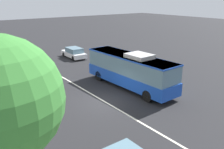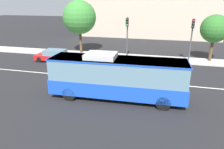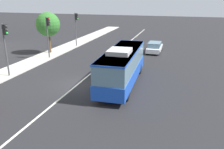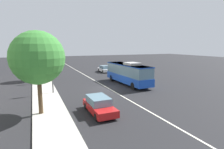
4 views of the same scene
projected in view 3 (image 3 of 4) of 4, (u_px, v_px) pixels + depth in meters
name	position (u px, v px, depth m)	size (l,w,h in m)	color
ground_plane	(78.00, 84.00, 21.12)	(160.00, 160.00, 0.00)	black
sidewalk_kerb	(2.00, 75.00, 23.35)	(80.00, 2.94, 0.14)	#B2ADA3
lane_centre_line	(78.00, 84.00, 21.12)	(76.00, 0.16, 0.01)	silver
transit_bus	(122.00, 65.00, 20.62)	(10.08, 2.85, 3.46)	#1947B7
sedan_white	(155.00, 47.00, 32.91)	(4.54, 1.90, 1.46)	white
traffic_light_near_corner	(6.00, 41.00, 21.91)	(0.33, 0.62, 5.20)	#47474C
traffic_light_mid_block	(48.00, 31.00, 28.65)	(0.35, 0.62, 5.20)	#47474C
traffic_light_far_corner	(76.00, 24.00, 35.67)	(0.33, 0.62, 5.20)	#47474C
street_tree_kerbside_centre	(48.00, 25.00, 31.32)	(3.23, 3.23, 5.61)	#4C3823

